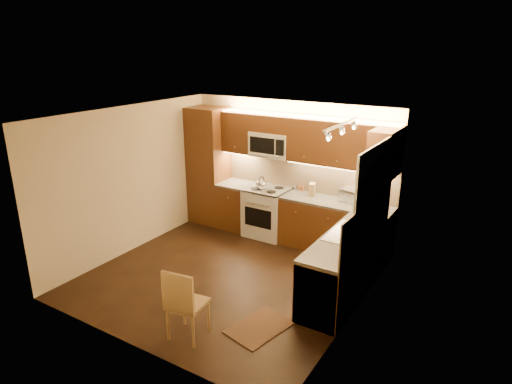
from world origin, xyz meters
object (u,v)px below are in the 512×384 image
Objects in this scene: dining_chair at (188,302)px; soap_bottle at (369,217)px; stove at (267,212)px; kettle at (261,183)px; microwave at (271,144)px; sink at (350,229)px; knife_block at (312,189)px; toaster_oven at (352,195)px.

soap_bottle is at bearing 54.50° from dining_chair.
kettle is at bearing -134.03° from stove.
kettle is at bearing 97.15° from dining_chair.
microwave reaches higher than sink.
kettle reaches higher than sink.
sink is at bearing -17.91° from kettle.
soap_bottle is at bearing 79.32° from sink.
knife_block is 0.23× the size of dining_chair.
stove is 1.65m from toaster_oven.
kettle reaches higher than dining_chair.
knife_block is at bearing 164.20° from soap_bottle.
stove is 1.07× the size of sink.
microwave is at bearing 147.79° from sink.
microwave is 3.61m from dining_chair.
kettle is 1.08× the size of knife_block.
microwave is at bearing 90.00° from stove.
microwave is at bearing 94.91° from dining_chair.
sink is at bearing -64.77° from knife_block.
sink is 1.70m from knife_block.
knife_block is at bearing 21.21° from kettle.
stove is 2.52× the size of toaster_oven.
knife_block reaches higher than soap_bottle.
soap_bottle reaches higher than sink.
soap_bottle is (0.56, -0.78, -0.02)m from toaster_oven.
sink reaches higher than stove.
soap_bottle is (2.18, -0.50, -0.05)m from kettle.
dining_chair is at bearing -76.98° from stove.
toaster_oven reaches higher than dining_chair.
kettle is 0.25× the size of dining_chair.
dining_chair is at bearing -109.57° from knife_block.
toaster_oven reaches higher than sink.
kettle is at bearing -160.18° from toaster_oven.
microwave reaches higher than stove.
toaster_oven is 0.96m from soap_bottle.
stove is at bearing -90.00° from microwave.
microwave is at bearing 174.56° from soap_bottle.
soap_bottle is (0.10, 0.54, 0.01)m from sink.
stove is 0.59m from kettle.
knife_block reaches higher than dining_chair.
knife_block is at bearing -0.91° from microwave.
toaster_oven is at bearing 7.16° from stove.
sink is 4.96× the size of soap_bottle.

